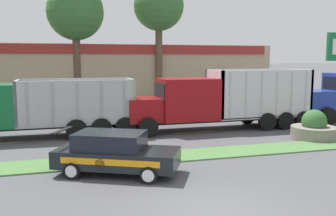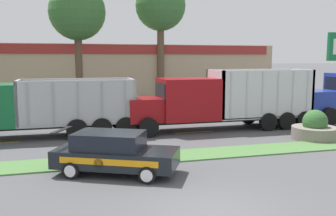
# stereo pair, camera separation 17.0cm
# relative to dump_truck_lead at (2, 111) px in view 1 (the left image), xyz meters

# --- Properties ---
(ground_plane) EXTENTS (600.00, 600.00, 0.00)m
(ground_plane) POSITION_rel_dump_truck_lead_xyz_m (6.97, -12.07, -1.54)
(ground_plane) COLOR #515154
(grass_verge) EXTENTS (120.00, 1.88, 0.06)m
(grass_verge) POSITION_rel_dump_truck_lead_xyz_m (6.97, -5.84, -1.51)
(grass_verge) COLOR #517F42
(grass_verge) RESTS_ON ground_plane
(centre_line_4) EXTENTS (2.40, 0.14, 0.01)m
(centre_line_4) POSITION_rel_dump_truck_lead_xyz_m (4.98, -0.90, -1.54)
(centre_line_4) COLOR yellow
(centre_line_4) RESTS_ON ground_plane
(centre_line_5) EXTENTS (2.40, 0.14, 0.01)m
(centre_line_5) POSITION_rel_dump_truck_lead_xyz_m (10.38, -0.90, -1.54)
(centre_line_5) COLOR yellow
(centre_line_5) RESTS_ON ground_plane
(centre_line_6) EXTENTS (2.40, 0.14, 0.01)m
(centre_line_6) POSITION_rel_dump_truck_lead_xyz_m (15.78, -0.90, -1.54)
(centre_line_6) COLOR yellow
(centre_line_6) RESTS_ON ground_plane
(dump_truck_lead) EXTENTS (12.12, 2.71, 3.13)m
(dump_truck_lead) POSITION_rel_dump_truck_lead_xyz_m (0.00, 0.00, 0.00)
(dump_truck_lead) COLOR black
(dump_truck_lead) RESTS_ON ground_plane
(dump_truck_far_right) EXTENTS (11.37, 2.78, 3.59)m
(dump_truck_far_right) POSITION_rel_dump_truck_lead_xyz_m (11.24, -0.39, 0.12)
(dump_truck_far_right) COLOR black
(dump_truck_far_right) RESTS_ON ground_plane
(rally_car) EXTENTS (4.84, 3.64, 1.60)m
(rally_car) POSITION_rel_dump_truck_lead_xyz_m (4.82, -7.57, -0.73)
(rally_car) COLOR black
(rally_car) RESTS_ON ground_plane
(stone_planter) EXTENTS (2.36, 2.36, 1.58)m
(stone_planter) POSITION_rel_dump_truck_lead_xyz_m (15.85, -4.40, -0.99)
(stone_planter) COLOR gray
(stone_planter) RESTS_ON ground_plane
(store_building_backdrop) EXTENTS (26.84, 12.10, 5.50)m
(store_building_backdrop) POSITION_rel_dump_truck_lead_xyz_m (9.34, 17.56, 1.21)
(store_building_backdrop) COLOR tan
(store_building_backdrop) RESTS_ON ground_plane
(tree_behind_left) EXTENTS (4.39, 4.39, 12.15)m
(tree_behind_left) POSITION_rel_dump_truck_lead_xyz_m (11.49, 11.37, 7.63)
(tree_behind_left) COLOR brown
(tree_behind_left) RESTS_ON ground_plane
(tree_behind_centre) EXTENTS (4.72, 4.72, 11.67)m
(tree_behind_centre) POSITION_rel_dump_truck_lead_xyz_m (4.40, 11.67, 6.97)
(tree_behind_centre) COLOR brown
(tree_behind_centre) RESTS_ON ground_plane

